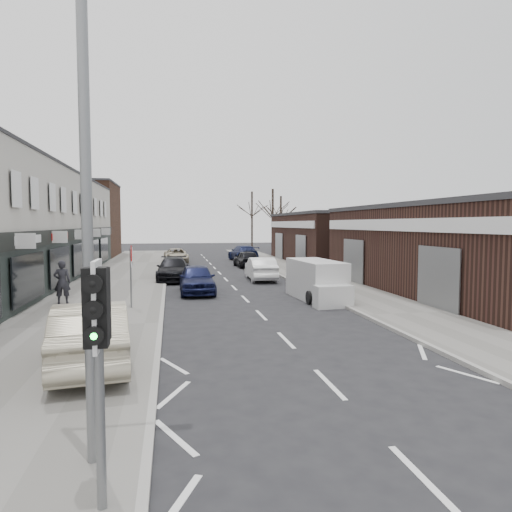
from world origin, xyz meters
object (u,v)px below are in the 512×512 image
parked_car_right_c (243,253)px  traffic_light (98,327)px  pedestrian (62,282)px  parked_car_left_b (173,269)px  parked_car_left_c (176,255)px  parked_car_right_b (246,259)px  warning_sign (132,259)px  parked_car_left_a (197,279)px  sedan_on_pavement (91,334)px  street_lamp (98,156)px  white_van (317,281)px  parked_car_right_a (261,269)px

parked_car_right_c → traffic_light: bearing=73.2°
pedestrian → parked_car_left_b: 9.84m
parked_car_left_c → parked_car_right_b: bearing=-48.9°
warning_sign → parked_car_left_a: warning_sign is taller
parked_car_left_b → traffic_light: bearing=-90.8°
parked_car_right_b → parked_car_left_b: bearing=49.8°
traffic_light → sedan_on_pavement: (-1.12, 6.08, -1.50)m
street_lamp → parked_car_left_c: bearing=87.8°
warning_sign → pedestrian: size_ratio=1.39×
parked_car_left_c → warning_sign: bearing=-97.5°
street_lamp → sedan_on_pavement: bearing=101.5°
warning_sign → white_van: size_ratio=0.55×
parked_car_left_c → parked_car_right_c: size_ratio=0.89×
sedan_on_pavement → parked_car_left_c: 32.28m
warning_sign → parked_car_right_c: size_ratio=0.51×
parked_car_left_b → parked_car_left_c: (0.33, 14.18, -0.08)m
parked_car_left_c → parked_car_right_a: parked_car_right_a is taller
traffic_light → white_van: (7.80, 15.26, -1.52)m
parked_car_right_a → parked_car_right_c: (1.30, 15.59, 0.02)m
sedan_on_pavement → parked_car_left_a: bearing=-113.1°
white_van → parked_car_right_b: (-0.67, 16.93, -0.18)m
white_van → sedan_on_pavement: 12.79m
sedan_on_pavement → parked_car_right_b: size_ratio=1.16×
parked_car_left_b → pedestrian: bearing=-118.2°
warning_sign → white_van: warning_sign is taller
warning_sign → parked_car_right_c: warning_sign is taller
street_lamp → parked_car_left_b: size_ratio=1.58×
parked_car_left_b → parked_car_right_a: bearing=-7.0°
traffic_light → parked_car_left_b: size_ratio=0.61×
traffic_light → parked_car_right_c: (7.90, 38.84, -1.65)m
street_lamp → sedan_on_pavement: street_lamp is taller
parked_car_left_c → parked_car_right_b: (5.80, -6.08, 0.06)m
street_lamp → parked_car_right_a: 23.36m
traffic_light → parked_car_left_c: traffic_light is taller
warning_sign → parked_car_left_c: (2.09, 24.25, -1.55)m
parked_car_left_a → parked_car_right_b: (4.93, 13.79, -0.05)m
white_van → pedestrian: size_ratio=2.56×
white_van → parked_car_right_c: bearing=85.9°
street_lamp → sedan_on_pavement: (-0.99, 4.87, -3.70)m
pedestrian → parked_car_right_a: (10.48, 7.70, -0.34)m
sedan_on_pavement → pedestrian: pedestrian is taller
parked_car_left_b → parked_car_right_a: (5.60, -0.84, 0.01)m
parked_car_left_c → parked_car_right_c: parked_car_right_c is taller
warning_sign → parked_car_left_b: 10.33m
parked_car_left_b → parked_car_right_c: 16.29m
pedestrian → parked_car_right_b: (11.01, 16.64, -0.38)m
sedan_on_pavement → pedestrian: 9.86m
white_van → pedestrian: 11.68m
parked_car_left_a → parked_car_right_c: parked_car_right_c is taller
parked_car_left_b → parked_car_right_b: size_ratio=1.21×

